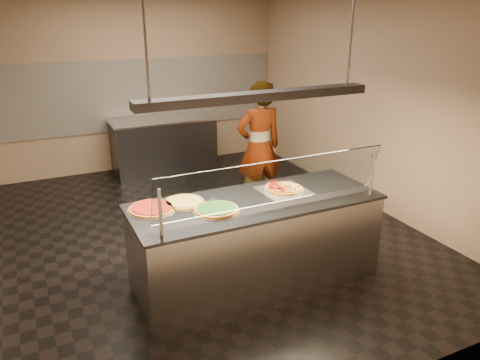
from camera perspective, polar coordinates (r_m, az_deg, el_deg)
name	(u,v)px	position (r m, az deg, el deg)	size (l,w,h in m)	color
ground	(205,232)	(6.08, -4.23, -6.35)	(5.00, 6.00, 0.02)	black
wall_back	(140,82)	(8.41, -12.15, 11.55)	(5.00, 0.02, 3.00)	tan
wall_front	(373,211)	(3.08, 15.95, -3.61)	(5.00, 0.02, 3.00)	tan
wall_right	(371,100)	(6.85, 15.63, 9.37)	(0.02, 6.00, 3.00)	tan
tile_band	(141,94)	(8.41, -12.00, 10.18)	(4.90, 0.02, 1.20)	silver
serving_counter	(256,242)	(4.80, 1.94, -7.58)	(2.49, 0.94, 0.93)	#B7B7BC
sneeze_guard	(274,183)	(4.21, 4.20, -0.37)	(2.25, 0.18, 0.54)	#B7B7BC
perforated_tray	(284,190)	(4.85, 5.34, -1.22)	(0.49, 0.49, 0.01)	silver
half_pizza_pepperoni	(276,189)	(4.80, 4.37, -1.08)	(0.21, 0.40, 0.05)	#9C6021
half_pizza_sausage	(292,187)	(4.89, 6.30, -0.84)	(0.21, 0.40, 0.04)	#9C6021
pizza_spinach	(216,209)	(4.36, -2.90, -3.58)	(0.44, 0.44, 0.03)	silver
pizza_cheese	(183,202)	(4.55, -6.91, -2.65)	(0.42, 0.42, 0.03)	silver
pizza_tomato	(152,208)	(4.46, -10.66, -3.38)	(0.46, 0.46, 0.03)	silver
pizza_spatula	(204,201)	(4.51, -4.41, -2.60)	(0.25, 0.21, 0.02)	#B7B7BC
prep_table	(164,145)	(8.25, -9.25, 4.21)	(1.76, 0.74, 0.93)	#343438
worker	(259,147)	(6.44, 2.33, 4.01)	(0.66, 0.43, 1.82)	#37353E
heat_lamp_housing	(258,96)	(4.31, 2.18, 10.15)	(2.30, 0.18, 0.08)	#343438
lamp_rod_left	(145,36)	(3.89, -11.49, 16.78)	(0.02, 0.02, 1.01)	#B7B7BC
lamp_rod_right	(352,31)	(4.80, 13.45, 17.22)	(0.02, 0.02, 1.01)	#B7B7BC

